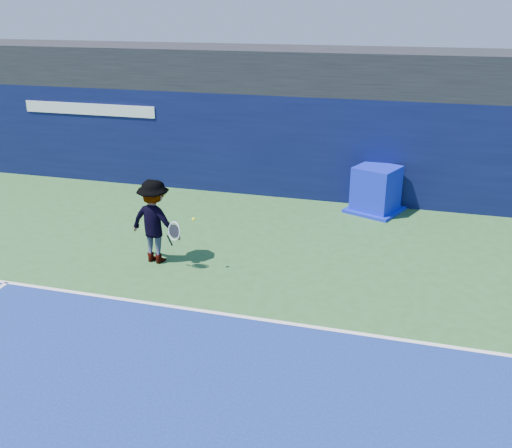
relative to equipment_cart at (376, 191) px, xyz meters
name	(u,v)px	position (x,y,z in m)	size (l,w,h in m)	color
ground	(170,422)	(-2.03, -9.54, -0.58)	(80.00, 80.00, 0.00)	#2D602B
baseline	(235,316)	(-2.03, -6.54, -0.58)	(24.00, 0.10, 0.01)	white
stadium_band	(320,70)	(-2.03, 1.96, 3.02)	(36.00, 3.00, 1.20)	black
back_wall_assembly	(311,146)	(-2.03, 0.95, 0.92)	(36.00, 1.03, 3.00)	#090F36
equipment_cart	(376,191)	(0.00, 0.00, 0.00)	(1.74, 1.74, 1.28)	#0D18C2
tennis_player	(155,221)	(-4.47, -4.68, 0.37)	(1.43, 0.91, 1.90)	white
tennis_ball	(194,219)	(-3.43, -4.94, 0.62)	(0.08, 0.08, 0.08)	#EAF41B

